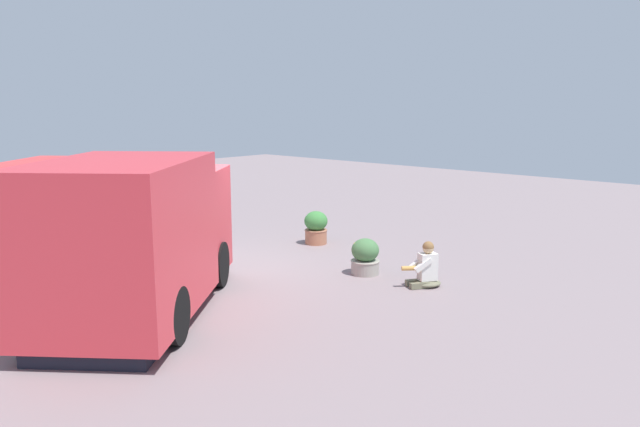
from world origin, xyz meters
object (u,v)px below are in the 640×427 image
(person_customer, at_px, (426,269))
(planter_flowering_near, at_px, (316,227))
(food_truck, at_px, (136,239))
(planter_flowering_far, at_px, (365,257))

(person_customer, height_order, planter_flowering_near, person_customer)
(person_customer, distance_m, planter_flowering_near, 4.04)
(food_truck, bearing_deg, person_customer, 59.07)
(person_customer, bearing_deg, planter_flowering_far, -176.22)
(food_truck, height_order, planter_flowering_far, food_truck)
(food_truck, relative_size, person_customer, 5.85)
(planter_flowering_far, bearing_deg, food_truck, -106.50)
(food_truck, xyz_separation_m, person_customer, (2.61, 4.35, -0.90))
(person_customer, height_order, planter_flowering_far, person_customer)
(person_customer, xyz_separation_m, planter_flowering_near, (-3.85, 1.21, 0.08))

